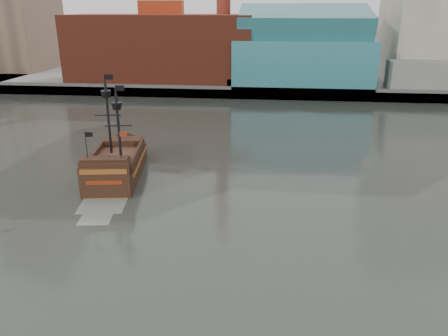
# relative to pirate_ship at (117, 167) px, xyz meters

# --- Properties ---
(ground) EXTENTS (400.00, 400.00, 0.00)m
(ground) POSITION_rel_pirate_ship_xyz_m (13.80, -14.93, -1.12)
(ground) COLOR #252823
(ground) RESTS_ON ground
(promenade_far) EXTENTS (220.00, 60.00, 2.00)m
(promenade_far) POSITION_rel_pirate_ship_xyz_m (13.80, 77.07, -0.12)
(promenade_far) COLOR slate
(promenade_far) RESTS_ON ground
(seawall) EXTENTS (220.00, 1.00, 2.60)m
(seawall) POSITION_rel_pirate_ship_xyz_m (13.80, 47.57, 0.18)
(seawall) COLOR #4C4C49
(seawall) RESTS_ON ground
(pirate_ship) EXTENTS (7.33, 17.03, 12.33)m
(pirate_ship) POSITION_rel_pirate_ship_xyz_m (0.00, 0.00, 0.00)
(pirate_ship) COLOR black
(pirate_ship) RESTS_ON ground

